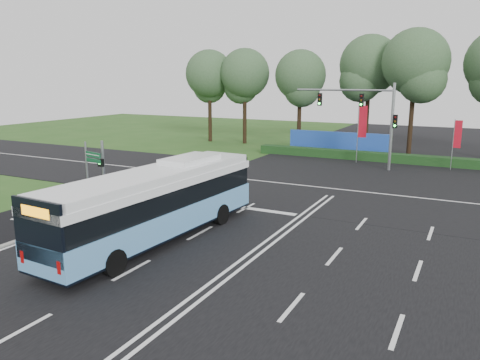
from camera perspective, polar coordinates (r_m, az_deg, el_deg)
name	(u,v)px	position (r m, az deg, el deg)	size (l,w,h in m)	color
ground	(262,245)	(21.25, 2.76, -7.89)	(120.00, 120.00, 0.00)	#28521B
road_main	(262,244)	(21.25, 2.76, -7.84)	(20.00, 120.00, 0.04)	black
road_cross	(336,189)	(32.13, 11.60, -1.11)	(120.00, 14.00, 0.05)	black
bike_path	(16,224)	(26.66, -25.62, -4.84)	(5.00, 18.00, 0.06)	black
kerb_strip	(49,230)	(24.84, -22.22, -5.66)	(0.25, 18.00, 0.12)	gray
city_bus	(157,203)	(21.56, -10.11, -2.78)	(3.34, 12.53, 3.56)	#5997CE
pedestrian_signal	(103,172)	(27.69, -16.35, 0.97)	(0.32, 0.44, 3.90)	gray
street_sign	(90,167)	(27.96, -17.82, 1.57)	(1.45, 0.43, 3.81)	gray
banner_flag_mid	(361,125)	(42.30, 14.56, 6.45)	(0.73, 0.27, 5.14)	gray
banner_flag_right	(457,137)	(41.53, 24.89, 4.78)	(0.61, 0.09, 4.16)	gray
traffic_light_gantry	(370,112)	(39.61, 15.53, 7.98)	(8.41, 0.28, 7.00)	gray
hedge	(374,157)	(44.03, 16.01, 2.74)	(22.00, 1.20, 0.80)	black
blue_hoarding	(338,143)	(47.23, 11.89, 4.43)	(10.00, 0.30, 2.20)	#204AB0
eucalyptus_row	(385,65)	(49.09, 17.27, 13.19)	(41.80, 8.64, 12.83)	black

